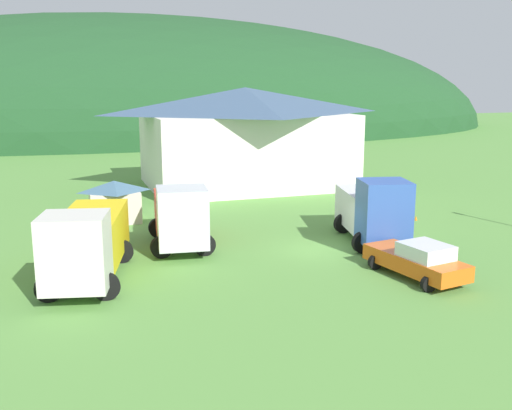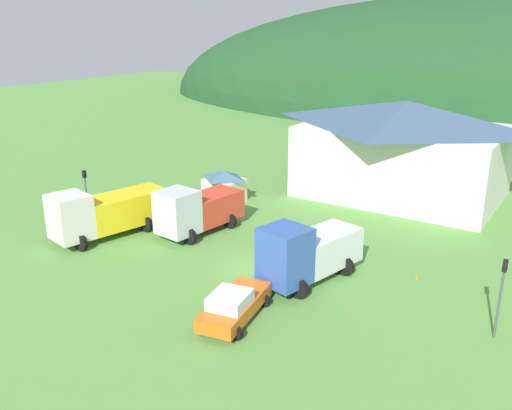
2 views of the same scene
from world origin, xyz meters
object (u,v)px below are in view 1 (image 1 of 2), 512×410
(flatbed_truck_yellow, at_px, (87,241))
(play_shed_cream, at_px, (115,201))
(depot_building, at_px, (245,136))
(tow_truck_silver, at_px, (180,215))
(service_pickup_orange, at_px, (418,260))
(box_truck_blue, at_px, (373,210))
(traffic_cone_near_pickup, at_px, (416,220))

(flatbed_truck_yellow, bearing_deg, play_shed_cream, -178.43)
(depot_building, height_order, play_shed_cream, depot_building)
(play_shed_cream, relative_size, tow_truck_silver, 0.47)
(tow_truck_silver, bearing_deg, service_pickup_orange, 54.91)
(flatbed_truck_yellow, xyz_separation_m, service_pickup_orange, (13.74, -4.30, -0.95))
(depot_building, bearing_deg, service_pickup_orange, -89.59)
(play_shed_cream, distance_m, tow_truck_silver, 7.38)
(flatbed_truck_yellow, height_order, service_pickup_orange, flatbed_truck_yellow)
(box_truck_blue, bearing_deg, tow_truck_silver, -91.15)
(service_pickup_orange, bearing_deg, flatbed_truck_yellow, -117.40)
(depot_building, relative_size, traffic_cone_near_pickup, 28.63)
(box_truck_blue, bearing_deg, depot_building, -163.86)
(depot_building, xyz_separation_m, play_shed_cream, (-11.42, -9.67, -2.77))
(flatbed_truck_yellow, bearing_deg, traffic_cone_near_pickup, 117.42)
(box_truck_blue, bearing_deg, service_pickup_orange, 3.30)
(tow_truck_silver, bearing_deg, depot_building, 159.22)
(tow_truck_silver, bearing_deg, traffic_cone_near_pickup, 102.19)
(play_shed_cream, relative_size, traffic_cone_near_pickup, 5.45)
(tow_truck_silver, relative_size, service_pickup_orange, 1.30)
(depot_building, height_order, flatbed_truck_yellow, depot_building)
(depot_building, relative_size, flatbed_truck_yellow, 1.99)
(box_truck_blue, relative_size, service_pickup_orange, 1.35)
(play_shed_cream, height_order, flatbed_truck_yellow, flatbed_truck_yellow)
(box_truck_blue, bearing_deg, play_shed_cream, -113.82)
(play_shed_cream, distance_m, service_pickup_orange, 18.93)
(depot_building, height_order, tow_truck_silver, depot_building)
(play_shed_cream, height_order, tow_truck_silver, tow_truck_silver)
(tow_truck_silver, bearing_deg, box_truck_blue, 83.19)
(flatbed_truck_yellow, bearing_deg, service_pickup_orange, 85.58)
(depot_building, bearing_deg, traffic_cone_near_pickup, -67.43)
(tow_truck_silver, xyz_separation_m, box_truck_blue, (9.87, -2.44, 0.07))
(depot_building, distance_m, box_truck_blue, 19.15)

